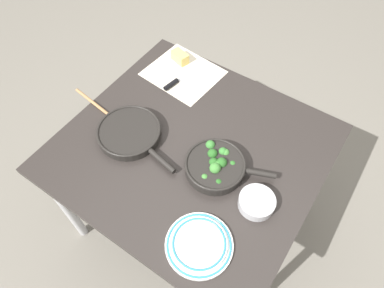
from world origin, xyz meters
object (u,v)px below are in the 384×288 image
object	(u,v)px
skillet_broccoli	(216,166)
cheese_block	(180,57)
dinner_plate_stack	(199,244)
wooden_spoon	(109,115)
prep_bowl_steel	(257,202)
grater_knife	(178,80)
skillet_eggs	(130,133)

from	to	relation	value
skillet_broccoli	cheese_block	world-z (taller)	skillet_broccoli
cheese_block	dinner_plate_stack	distance (m)	0.99
skillet_broccoli	wooden_spoon	bearing A→B (deg)	161.06
dinner_plate_stack	skillet_broccoli	bearing A→B (deg)	111.27
cheese_block	prep_bowl_steel	world-z (taller)	cheese_block
cheese_block	prep_bowl_steel	bearing A→B (deg)	-35.02
skillet_broccoli	grater_knife	size ratio (longest dim) A/B	1.41
skillet_eggs	cheese_block	distance (m)	0.53
skillet_eggs	grater_knife	xyz separation A→B (m)	(-0.02, 0.40, -0.01)
wooden_spoon	dinner_plate_stack	size ratio (longest dim) A/B	1.58
grater_knife	skillet_eggs	bearing A→B (deg)	-166.57
skillet_broccoli	prep_bowl_steel	bearing A→B (deg)	-34.98
skillet_broccoli	dinner_plate_stack	xyz separation A→B (m)	(0.12, -0.31, -0.02)
grater_knife	dinner_plate_stack	size ratio (longest dim) A/B	1.02
cheese_block	prep_bowl_steel	distance (m)	0.88
skillet_eggs	cheese_block	xyz separation A→B (m)	(-0.10, 0.52, 0.01)
wooden_spoon	skillet_broccoli	bearing A→B (deg)	10.88
skillet_broccoli	cheese_block	distance (m)	0.68
wooden_spoon	grater_knife	xyz separation A→B (m)	(0.13, 0.36, 0.00)
skillet_eggs	dinner_plate_stack	bearing A→B (deg)	-14.21
grater_knife	skillet_broccoli	bearing A→B (deg)	-117.10
cheese_block	skillet_eggs	bearing A→B (deg)	-79.45
wooden_spoon	dinner_plate_stack	xyz separation A→B (m)	(0.68, -0.27, 0.01)
prep_bowl_steel	cheese_block	bearing A→B (deg)	144.98
skillet_eggs	wooden_spoon	world-z (taller)	skillet_eggs
wooden_spoon	grater_knife	distance (m)	0.39
skillet_broccoli	cheese_block	bearing A→B (deg)	115.54
dinner_plate_stack	cheese_block	bearing A→B (deg)	129.30
wooden_spoon	prep_bowl_steel	world-z (taller)	prep_bowl_steel
grater_knife	prep_bowl_steel	bearing A→B (deg)	-109.95
wooden_spoon	prep_bowl_steel	bearing A→B (deg)	6.39
dinner_plate_stack	wooden_spoon	bearing A→B (deg)	158.14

